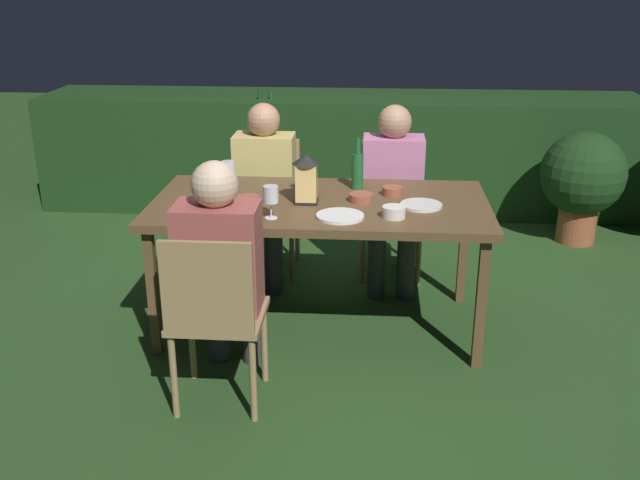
# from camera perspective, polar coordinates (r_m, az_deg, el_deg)

# --- Properties ---
(ground_plane) EXTENTS (16.00, 16.00, 0.00)m
(ground_plane) POSITION_cam_1_polar(r_m,az_deg,el_deg) (4.19, 0.00, -6.74)
(ground_plane) COLOR #26471E
(dining_table) EXTENTS (1.82, 0.93, 0.75)m
(dining_table) POSITION_cam_1_polar(r_m,az_deg,el_deg) (3.92, 0.00, 2.33)
(dining_table) COLOR brown
(dining_table) RESTS_ON ground
(chair_side_right_a) EXTENTS (0.42, 0.40, 0.87)m
(chair_side_right_a) POSITION_cam_1_polar(r_m,az_deg,el_deg) (4.84, -4.09, 3.25)
(chair_side_right_a) COLOR #9E7A51
(chair_side_right_a) RESTS_ON ground
(person_in_mustard) EXTENTS (0.38, 0.47, 1.15)m
(person_in_mustard) POSITION_cam_1_polar(r_m,az_deg,el_deg) (4.61, -4.48, 4.33)
(person_in_mustard) COLOR tan
(person_in_mustard) RESTS_ON ground
(chair_side_left_a) EXTENTS (0.42, 0.40, 0.87)m
(chair_side_left_a) POSITION_cam_1_polar(r_m,az_deg,el_deg) (3.27, -8.33, -5.72)
(chair_side_left_a) COLOR #9E7A51
(chair_side_left_a) RESTS_ON ground
(person_in_rust) EXTENTS (0.38, 0.47, 1.15)m
(person_in_rust) POSITION_cam_1_polar(r_m,az_deg,el_deg) (3.38, -7.77, -1.96)
(person_in_rust) COLOR #9E4C47
(person_in_rust) RESTS_ON ground
(chair_side_right_b) EXTENTS (0.42, 0.40, 0.87)m
(chair_side_right_b) POSITION_cam_1_polar(r_m,az_deg,el_deg) (4.79, 5.65, 3.03)
(chair_side_right_b) COLOR #9E7A51
(chair_side_right_b) RESTS_ON ground
(person_in_pink) EXTENTS (0.38, 0.47, 1.15)m
(person_in_pink) POSITION_cam_1_polar(r_m,az_deg,el_deg) (4.56, 5.76, 4.11)
(person_in_pink) COLOR #C675A3
(person_in_pink) RESTS_ON ground
(lantern_centerpiece) EXTENTS (0.15, 0.15, 0.27)m
(lantern_centerpiece) POSITION_cam_1_polar(r_m,az_deg,el_deg) (3.84, -1.08, 5.08)
(lantern_centerpiece) COLOR black
(lantern_centerpiece) RESTS_ON dining_table
(green_bottle_on_table) EXTENTS (0.07, 0.07, 0.29)m
(green_bottle_on_table) POSITION_cam_1_polar(r_m,az_deg,el_deg) (4.11, 2.98, 5.56)
(green_bottle_on_table) COLOR #1E5B2D
(green_bottle_on_table) RESTS_ON dining_table
(wine_glass_a) EXTENTS (0.08, 0.08, 0.17)m
(wine_glass_a) POSITION_cam_1_polar(r_m,az_deg,el_deg) (3.69, -7.95, 3.77)
(wine_glass_a) COLOR silver
(wine_glass_a) RESTS_ON dining_table
(wine_glass_b) EXTENTS (0.08, 0.08, 0.17)m
(wine_glass_b) POSITION_cam_1_polar(r_m,az_deg,el_deg) (4.10, -7.27, 5.49)
(wine_glass_b) COLOR silver
(wine_glass_b) RESTS_ON dining_table
(wine_glass_c) EXTENTS (0.08, 0.08, 0.17)m
(wine_glass_c) POSITION_cam_1_polar(r_m,az_deg,el_deg) (4.01, -1.07, 5.32)
(wine_glass_c) COLOR silver
(wine_glass_c) RESTS_ON dining_table
(wine_glass_d) EXTENTS (0.08, 0.08, 0.17)m
(wine_glass_d) POSITION_cam_1_polar(r_m,az_deg,el_deg) (3.60, -3.92, 3.49)
(wine_glass_d) COLOR silver
(wine_glass_d) RESTS_ON dining_table
(plate_a) EXTENTS (0.24, 0.24, 0.01)m
(plate_a) POSITION_cam_1_polar(r_m,az_deg,el_deg) (3.64, 1.60, 1.91)
(plate_a) COLOR white
(plate_a) RESTS_ON dining_table
(plate_b) EXTENTS (0.22, 0.22, 0.01)m
(plate_b) POSITION_cam_1_polar(r_m,az_deg,el_deg) (3.85, 8.00, 2.75)
(plate_b) COLOR silver
(plate_b) RESTS_ON dining_table
(bowl_olives) EXTENTS (0.11, 0.11, 0.05)m
(bowl_olives) POSITION_cam_1_polar(r_m,az_deg,el_deg) (4.02, 5.76, 3.89)
(bowl_olives) COLOR #9E5138
(bowl_olives) RESTS_ON dining_table
(bowl_bread) EXTENTS (0.12, 0.12, 0.06)m
(bowl_bread) POSITION_cam_1_polar(r_m,az_deg,el_deg) (3.82, -5.69, 3.08)
(bowl_bread) COLOR #9E5138
(bowl_bread) RESTS_ON dining_table
(bowl_salad) EXTENTS (0.12, 0.12, 0.06)m
(bowl_salad) POSITION_cam_1_polar(r_m,az_deg,el_deg) (3.65, 5.86, 2.25)
(bowl_salad) COLOR silver
(bowl_salad) RESTS_ON dining_table
(bowl_dip) EXTENTS (0.13, 0.13, 0.04)m
(bowl_dip) POSITION_cam_1_polar(r_m,az_deg,el_deg) (3.90, 3.26, 3.39)
(bowl_dip) COLOR #9E5138
(bowl_dip) RESTS_ON dining_table
(side_table) EXTENTS (0.58, 0.58, 0.66)m
(side_table) POSITION_cam_1_polar(r_m,az_deg,el_deg) (6.06, -4.23, 6.40)
(side_table) COLOR #9E7A51
(side_table) RESTS_ON ground
(ice_bucket) EXTENTS (0.26, 0.26, 0.34)m
(ice_bucket) POSITION_cam_1_polar(r_m,az_deg,el_deg) (5.99, -4.31, 9.35)
(ice_bucket) COLOR #B2B7BF
(ice_bucket) RESTS_ON side_table
(hedge_backdrop) EXTENTS (5.00, 0.84, 0.94)m
(hedge_backdrop) POSITION_cam_1_polar(r_m,az_deg,el_deg) (6.21, 1.60, 7.05)
(hedge_backdrop) COLOR #193816
(hedge_backdrop) RESTS_ON ground
(potted_plant_by_hedge) EXTENTS (0.61, 0.61, 0.84)m
(potted_plant_by_hedge) POSITION_cam_1_polar(r_m,az_deg,el_deg) (5.63, 20.05, 4.65)
(potted_plant_by_hedge) COLOR #9E5133
(potted_plant_by_hedge) RESTS_ON ground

